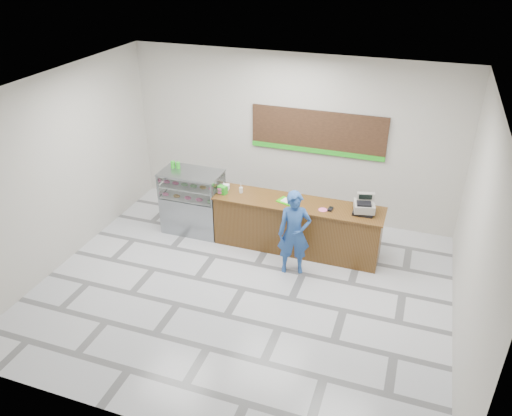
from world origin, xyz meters
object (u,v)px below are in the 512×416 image
(display_case, at_px, (193,201))
(cash_register, at_px, (364,206))
(customer, at_px, (294,233))
(serving_tray, at_px, (287,201))
(sales_counter, at_px, (297,226))

(display_case, relative_size, cash_register, 2.92)
(customer, bearing_deg, cash_register, 17.39)
(cash_register, bearing_deg, display_case, 167.65)
(display_case, height_order, serving_tray, display_case)
(display_case, height_order, cash_register, cash_register)
(serving_tray, bearing_deg, cash_register, 21.10)
(cash_register, xyz_separation_m, serving_tray, (-1.43, -0.06, -0.12))
(sales_counter, relative_size, serving_tray, 7.91)
(cash_register, bearing_deg, serving_tray, 169.59)
(cash_register, height_order, customer, customer)
(display_case, distance_m, serving_tray, 2.05)
(sales_counter, xyz_separation_m, customer, (0.13, -0.73, 0.29))
(sales_counter, xyz_separation_m, serving_tray, (-0.20, -0.03, 0.52))
(serving_tray, height_order, customer, customer)
(sales_counter, height_order, customer, customer)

